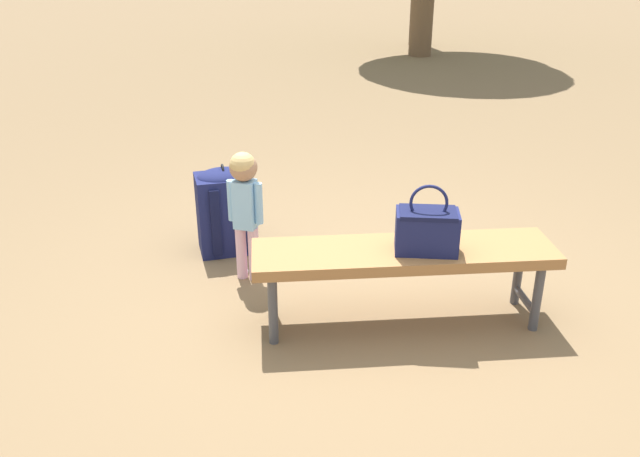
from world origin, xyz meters
TOP-DOWN VIEW (x-y plane):
  - ground_plane at (0.00, 0.00)m, footprint 40.00×40.00m
  - park_bench at (-0.33, 0.16)m, footprint 1.65×0.80m
  - handbag at (-0.44, 0.18)m, footprint 0.33×0.21m
  - child_standing at (0.63, -0.18)m, footprint 0.22×0.17m
  - backpack_large at (0.88, -0.54)m, footprint 0.44×0.40m

SIDE VIEW (x-z plane):
  - ground_plane at x=0.00m, z-range 0.00..0.00m
  - backpack_large at x=0.88m, z-range 0.00..0.61m
  - park_bench at x=-0.33m, z-range 0.17..0.62m
  - child_standing at x=0.63m, z-range 0.13..0.95m
  - handbag at x=-0.44m, z-range 0.39..0.76m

